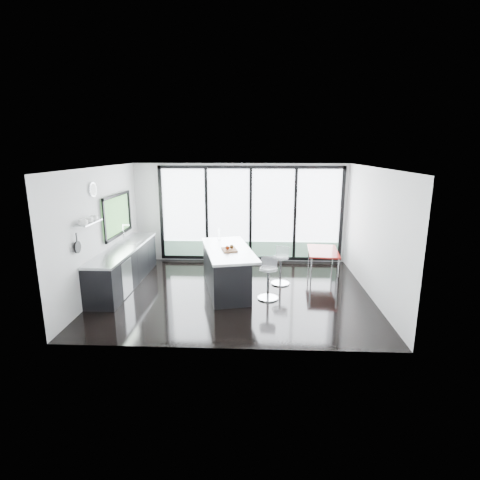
{
  "coord_description": "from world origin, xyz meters",
  "views": [
    {
      "loc": [
        0.49,
        -8.01,
        3.17
      ],
      "look_at": [
        0.1,
        0.3,
        1.15
      ],
      "focal_mm": 28.0,
      "sensor_mm": 36.0,
      "label": 1
    }
  ],
  "objects_px": {
    "red_table": "(322,263)",
    "bar_stool_far": "(281,270)",
    "island": "(225,268)",
    "bar_stool_near": "(268,283)"
  },
  "relations": [
    {
      "from": "red_table",
      "to": "bar_stool_far",
      "type": "bearing_deg",
      "value": -150.67
    },
    {
      "from": "island",
      "to": "bar_stool_near",
      "type": "relative_size",
      "value": 3.55
    },
    {
      "from": "red_table",
      "to": "island",
      "type": "bearing_deg",
      "value": -157.59
    },
    {
      "from": "bar_stool_near",
      "to": "bar_stool_far",
      "type": "distance_m",
      "value": 0.99
    },
    {
      "from": "island",
      "to": "bar_stool_far",
      "type": "distance_m",
      "value": 1.36
    },
    {
      "from": "island",
      "to": "bar_stool_far",
      "type": "bearing_deg",
      "value": 15.97
    },
    {
      "from": "island",
      "to": "bar_stool_near",
      "type": "distance_m",
      "value": 1.14
    },
    {
      "from": "island",
      "to": "red_table",
      "type": "bearing_deg",
      "value": 22.41
    },
    {
      "from": "bar_stool_near",
      "to": "bar_stool_far",
      "type": "xyz_separation_m",
      "value": [
        0.32,
        0.94,
        -0.01
      ]
    },
    {
      "from": "bar_stool_near",
      "to": "red_table",
      "type": "relative_size",
      "value": 0.56
    }
  ]
}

